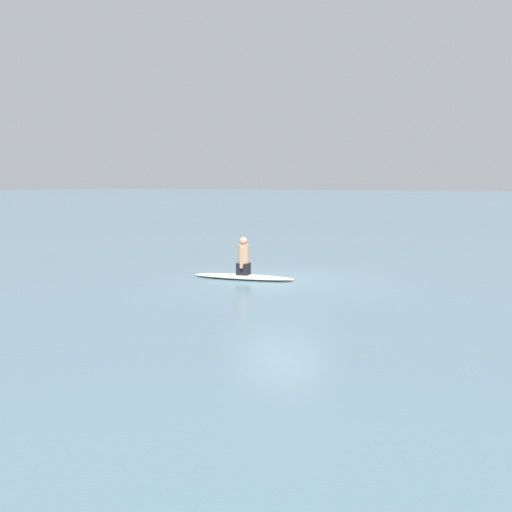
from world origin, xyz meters
name	(u,v)px	position (x,y,z in m)	size (l,w,h in m)	color
ground_plane	(282,279)	(0.00, 0.00, 0.00)	(400.00, 400.00, 0.00)	slate
surfboard	(243,277)	(0.95, 0.50, 0.06)	(2.94, 0.61, 0.13)	silver
person_paddler	(243,258)	(0.95, 0.50, 0.61)	(0.41, 0.47, 1.06)	black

